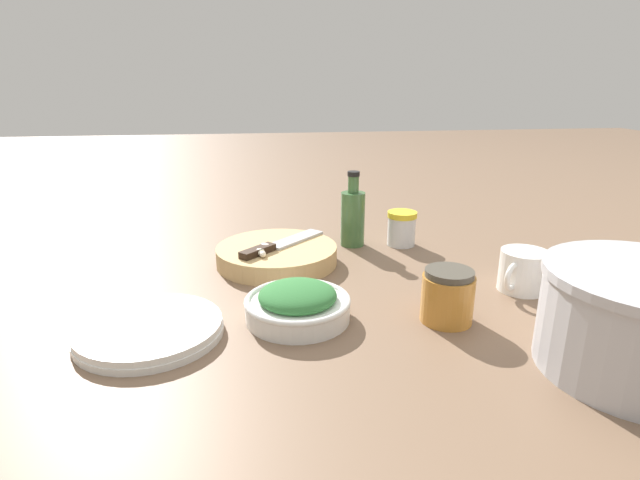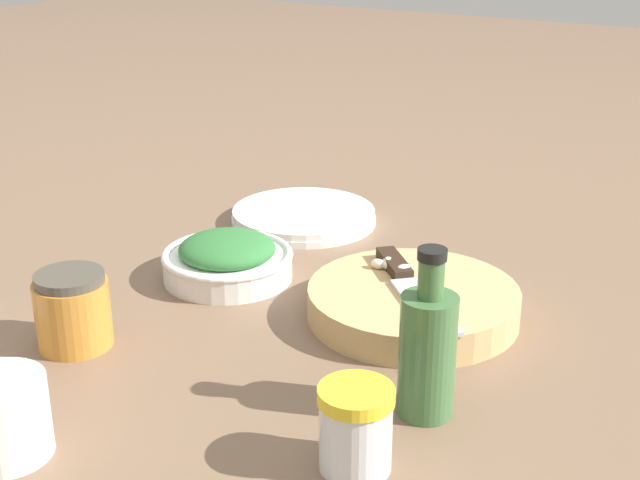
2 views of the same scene
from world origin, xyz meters
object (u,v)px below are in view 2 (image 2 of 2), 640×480
object	(u,v)px
spice_jar	(356,428)
garlic_cloves	(394,267)
herb_bowl	(227,259)
honey_jar	(73,310)
cutting_board	(413,303)
coffee_mug	(2,416)
plate_stack	(304,216)
oil_bottle	(427,350)
chef_knife	(409,285)

from	to	relation	value
spice_jar	garlic_cloves	bearing A→B (deg)	21.05
herb_bowl	honey_jar	size ratio (longest dim) A/B	1.98
cutting_board	garlic_cloves	size ratio (longest dim) A/B	3.97
herb_bowl	coffee_mug	xyz separation A→B (m)	(-0.39, -0.05, 0.01)
honey_jar	plate_stack	bearing A→B (deg)	-1.61
coffee_mug	oil_bottle	bearing A→B (deg)	-49.44
spice_jar	honey_jar	world-z (taller)	honey_jar
chef_knife	coffee_mug	size ratio (longest dim) A/B	1.81
herb_bowl	coffee_mug	world-z (taller)	coffee_mug
spice_jar	plate_stack	size ratio (longest dim) A/B	0.36
honey_jar	oil_bottle	xyz separation A→B (m)	(0.07, -0.37, 0.02)
cutting_board	spice_jar	xyz separation A→B (m)	(-0.28, -0.08, 0.02)
cutting_board	chef_knife	xyz separation A→B (m)	(-0.00, 0.00, 0.02)
coffee_mug	oil_bottle	xyz separation A→B (m)	(0.24, -0.28, 0.03)
oil_bottle	coffee_mug	bearing A→B (deg)	130.56
cutting_board	honey_jar	xyz separation A→B (m)	(-0.24, 0.28, 0.02)
cutting_board	spice_jar	distance (m)	0.29
garlic_cloves	herb_bowl	distance (m)	0.21
cutting_board	herb_bowl	xyz separation A→B (m)	(-0.02, 0.24, 0.01)
chef_knife	herb_bowl	world-z (taller)	herb_bowl
plate_stack	chef_knife	bearing A→B (deg)	-127.23
oil_bottle	garlic_cloves	bearing A→B (deg)	33.62
coffee_mug	plate_stack	world-z (taller)	coffee_mug
chef_knife	oil_bottle	world-z (taller)	oil_bottle
coffee_mug	plate_stack	size ratio (longest dim) A/B	0.46
spice_jar	coffee_mug	world-z (taller)	spice_jar
cutting_board	chef_knife	world-z (taller)	chef_knife
herb_bowl	plate_stack	size ratio (longest dim) A/B	0.78
cutting_board	honey_jar	world-z (taller)	honey_jar
chef_knife	spice_jar	bearing A→B (deg)	62.95
honey_jar	oil_bottle	world-z (taller)	oil_bottle
cutting_board	garlic_cloves	xyz separation A→B (m)	(0.03, 0.04, 0.02)
herb_bowl	honey_jar	xyz separation A→B (m)	(-0.22, 0.04, 0.01)
coffee_mug	garlic_cloves	bearing A→B (deg)	-18.74
herb_bowl	spice_jar	world-z (taller)	spice_jar
coffee_mug	honey_jar	size ratio (longest dim) A/B	1.18
cutting_board	honey_jar	distance (m)	0.37
oil_bottle	honey_jar	bearing A→B (deg)	100.65
garlic_cloves	spice_jar	bearing A→B (deg)	-158.95
plate_stack	oil_bottle	size ratio (longest dim) A/B	1.28
garlic_cloves	plate_stack	world-z (taller)	garlic_cloves
coffee_mug	honey_jar	bearing A→B (deg)	27.82
chef_knife	oil_bottle	bearing A→B (deg)	76.28
coffee_mug	honey_jar	world-z (taller)	honey_jar
herb_bowl	chef_knife	bearing A→B (deg)	-86.23
plate_stack	herb_bowl	bearing A→B (deg)	-173.87
cutting_board	chef_knife	distance (m)	0.02
cutting_board	oil_bottle	xyz separation A→B (m)	(-0.17, -0.09, 0.05)
cutting_board	plate_stack	world-z (taller)	cutting_board
chef_knife	garlic_cloves	bearing A→B (deg)	-85.18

